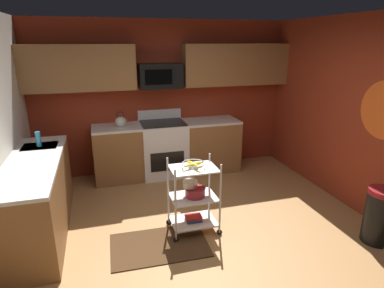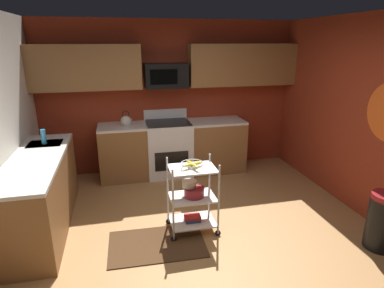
{
  "view_description": "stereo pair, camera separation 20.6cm",
  "coord_description": "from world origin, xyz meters",
  "px_view_note": "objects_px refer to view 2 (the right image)",
  "views": [
    {
      "loc": [
        -1.09,
        -3.13,
        2.25
      ],
      "look_at": [
        -0.05,
        0.47,
        1.05
      ],
      "focal_mm": 30.24,
      "sensor_mm": 36.0,
      "label": 1
    },
    {
      "loc": [
        -0.9,
        -3.18,
        2.25
      ],
      "look_at": [
        -0.05,
        0.47,
        1.05
      ],
      "focal_mm": 30.24,
      "sensor_mm": 36.0,
      "label": 2
    }
  ],
  "objects_px": {
    "microwave": "(166,76)",
    "mixing_bowl_large": "(194,192)",
    "kettle": "(126,121)",
    "trash_can": "(383,222)",
    "rolling_cart": "(192,197)",
    "dish_soap_bottle": "(43,137)",
    "oven_range": "(168,148)",
    "mixing_bowl_small": "(189,183)",
    "book_stack": "(192,218)",
    "fruit_bowl": "(192,164)"
  },
  "relations": [
    {
      "from": "mixing_bowl_large",
      "to": "mixing_bowl_small",
      "type": "bearing_deg",
      "value": 146.34
    },
    {
      "from": "kettle",
      "to": "trash_can",
      "type": "xyz_separation_m",
      "value": [
        2.68,
        -2.68,
        -0.67
      ]
    },
    {
      "from": "rolling_cart",
      "to": "mixing_bowl_large",
      "type": "bearing_deg",
      "value": 0.0
    },
    {
      "from": "rolling_cart",
      "to": "dish_soap_bottle",
      "type": "xyz_separation_m",
      "value": [
        -1.81,
        1.09,
        0.57
      ]
    },
    {
      "from": "book_stack",
      "to": "dish_soap_bottle",
      "type": "height_order",
      "value": "dish_soap_bottle"
    },
    {
      "from": "mixing_bowl_small",
      "to": "kettle",
      "type": "distance_m",
      "value": 1.97
    },
    {
      "from": "dish_soap_bottle",
      "to": "trash_can",
      "type": "height_order",
      "value": "dish_soap_bottle"
    },
    {
      "from": "fruit_bowl",
      "to": "mixing_bowl_large",
      "type": "height_order",
      "value": "fruit_bowl"
    },
    {
      "from": "book_stack",
      "to": "dish_soap_bottle",
      "type": "distance_m",
      "value": 2.27
    },
    {
      "from": "mixing_bowl_small",
      "to": "dish_soap_bottle",
      "type": "distance_m",
      "value": 2.1
    },
    {
      "from": "microwave",
      "to": "trash_can",
      "type": "relative_size",
      "value": 1.06
    },
    {
      "from": "rolling_cart",
      "to": "book_stack",
      "type": "xyz_separation_m",
      "value": [
        0.0,
        0.0,
        -0.29
      ]
    },
    {
      "from": "fruit_bowl",
      "to": "mixing_bowl_small",
      "type": "relative_size",
      "value": 1.49
    },
    {
      "from": "oven_range",
      "to": "trash_can",
      "type": "bearing_deg",
      "value": -53.42
    },
    {
      "from": "oven_range",
      "to": "rolling_cart",
      "type": "xyz_separation_m",
      "value": [
        -0.01,
        -1.86,
        -0.02
      ]
    },
    {
      "from": "dish_soap_bottle",
      "to": "oven_range",
      "type": "bearing_deg",
      "value": 23.07
    },
    {
      "from": "oven_range",
      "to": "dish_soap_bottle",
      "type": "relative_size",
      "value": 5.5
    },
    {
      "from": "microwave",
      "to": "mixing_bowl_large",
      "type": "distance_m",
      "value": 2.29
    },
    {
      "from": "mixing_bowl_small",
      "to": "mixing_bowl_large",
      "type": "bearing_deg",
      "value": -33.66
    },
    {
      "from": "oven_range",
      "to": "dish_soap_bottle",
      "type": "height_order",
      "value": "dish_soap_bottle"
    },
    {
      "from": "microwave",
      "to": "book_stack",
      "type": "height_order",
      "value": "microwave"
    },
    {
      "from": "mixing_bowl_small",
      "to": "book_stack",
      "type": "height_order",
      "value": "mixing_bowl_small"
    },
    {
      "from": "microwave",
      "to": "kettle",
      "type": "xyz_separation_m",
      "value": [
        -0.69,
        -0.11,
        -0.7
      ]
    },
    {
      "from": "oven_range",
      "to": "book_stack",
      "type": "relative_size",
      "value": 5.29
    },
    {
      "from": "rolling_cart",
      "to": "mixing_bowl_large",
      "type": "distance_m",
      "value": 0.07
    },
    {
      "from": "kettle",
      "to": "trash_can",
      "type": "bearing_deg",
      "value": -44.95
    },
    {
      "from": "fruit_bowl",
      "to": "book_stack",
      "type": "distance_m",
      "value": 0.71
    },
    {
      "from": "microwave",
      "to": "fruit_bowl",
      "type": "bearing_deg",
      "value": -90.16
    },
    {
      "from": "book_stack",
      "to": "rolling_cart",
      "type": "bearing_deg",
      "value": -90.0
    },
    {
      "from": "oven_range",
      "to": "kettle",
      "type": "bearing_deg",
      "value": -179.68
    },
    {
      "from": "oven_range",
      "to": "mixing_bowl_small",
      "type": "height_order",
      "value": "oven_range"
    },
    {
      "from": "microwave",
      "to": "kettle",
      "type": "distance_m",
      "value": 0.99
    },
    {
      "from": "mixing_bowl_large",
      "to": "book_stack",
      "type": "relative_size",
      "value": 1.21
    },
    {
      "from": "mixing_bowl_large",
      "to": "kettle",
      "type": "relative_size",
      "value": 0.95
    },
    {
      "from": "fruit_bowl",
      "to": "trash_can",
      "type": "relative_size",
      "value": 0.41
    },
    {
      "from": "rolling_cart",
      "to": "fruit_bowl",
      "type": "distance_m",
      "value": 0.42
    },
    {
      "from": "microwave",
      "to": "trash_can",
      "type": "xyz_separation_m",
      "value": [
        1.99,
        -2.79,
        -1.37
      ]
    },
    {
      "from": "rolling_cart",
      "to": "oven_range",
      "type": "bearing_deg",
      "value": 89.81
    },
    {
      "from": "microwave",
      "to": "mixing_bowl_large",
      "type": "height_order",
      "value": "microwave"
    },
    {
      "from": "kettle",
      "to": "dish_soap_bottle",
      "type": "distance_m",
      "value": 1.36
    },
    {
      "from": "kettle",
      "to": "trash_can",
      "type": "distance_m",
      "value": 3.85
    },
    {
      "from": "oven_range",
      "to": "mixing_bowl_small",
      "type": "distance_m",
      "value": 1.83
    },
    {
      "from": "oven_range",
      "to": "kettle",
      "type": "relative_size",
      "value": 4.17
    },
    {
      "from": "microwave",
      "to": "kettle",
      "type": "bearing_deg",
      "value": -171.09
    },
    {
      "from": "oven_range",
      "to": "dish_soap_bottle",
      "type": "xyz_separation_m",
      "value": [
        -1.81,
        -0.77,
        0.54
      ]
    },
    {
      "from": "mixing_bowl_small",
      "to": "trash_can",
      "type": "relative_size",
      "value": 0.28
    },
    {
      "from": "microwave",
      "to": "rolling_cart",
      "type": "distance_m",
      "value": 2.32
    },
    {
      "from": "mixing_bowl_small",
      "to": "dish_soap_bottle",
      "type": "height_order",
      "value": "dish_soap_bottle"
    },
    {
      "from": "oven_range",
      "to": "microwave",
      "type": "xyz_separation_m",
      "value": [
        -0.0,
        0.1,
        1.22
      ]
    },
    {
      "from": "fruit_bowl",
      "to": "mixing_bowl_large",
      "type": "relative_size",
      "value": 1.08
    }
  ]
}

